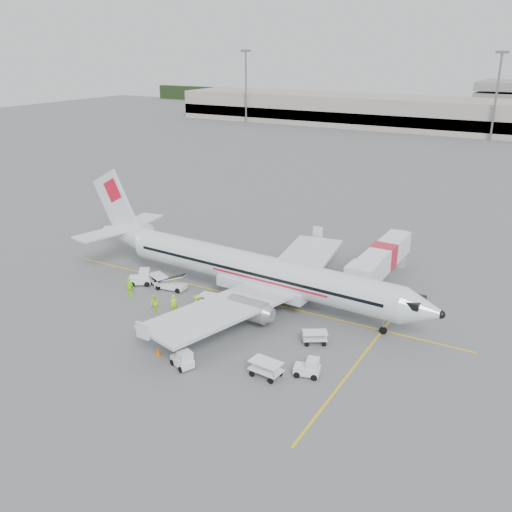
% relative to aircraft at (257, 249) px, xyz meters
% --- Properties ---
extents(ground, '(360.00, 360.00, 0.00)m').
position_rel_aircraft_xyz_m(ground, '(-1.20, -0.16, -5.33)').
color(ground, '#56595B').
extents(stripe_lead, '(44.00, 0.20, 0.01)m').
position_rel_aircraft_xyz_m(stripe_lead, '(-1.20, -0.16, -5.32)').
color(stripe_lead, yellow).
rests_on(stripe_lead, ground).
extents(stripe_cross, '(0.20, 20.00, 0.01)m').
position_rel_aircraft_xyz_m(stripe_cross, '(12.80, -8.16, -5.32)').
color(stripe_cross, yellow).
rests_on(stripe_cross, ground).
extents(terminal_west, '(110.00, 22.00, 9.00)m').
position_rel_aircraft_xyz_m(terminal_west, '(-41.20, 129.84, -0.83)').
color(terminal_west, gray).
rests_on(terminal_west, ground).
extents(treeline, '(300.00, 3.00, 6.00)m').
position_rel_aircraft_xyz_m(treeline, '(-1.20, 174.84, -2.33)').
color(treeline, black).
rests_on(treeline, ground).
extents(mast_west, '(3.20, 1.20, 22.00)m').
position_rel_aircraft_xyz_m(mast_west, '(-71.20, 117.84, 5.67)').
color(mast_west, slate).
rests_on(mast_west, ground).
extents(mast_center, '(3.20, 1.20, 22.00)m').
position_rel_aircraft_xyz_m(mast_center, '(3.80, 117.84, 5.67)').
color(mast_center, slate).
rests_on(mast_center, ground).
extents(aircraft, '(40.30, 32.44, 10.65)m').
position_rel_aircraft_xyz_m(aircraft, '(0.00, 0.00, 0.00)').
color(aircraft, silver).
rests_on(aircraft, ground).
extents(jet_bridge, '(3.12, 16.19, 4.25)m').
position_rel_aircraft_xyz_m(jet_bridge, '(9.33, 10.07, -3.20)').
color(jet_bridge, silver).
rests_on(jet_bridge, ground).
extents(belt_loader, '(4.44, 2.06, 2.32)m').
position_rel_aircraft_xyz_m(belt_loader, '(-9.00, -2.16, -4.16)').
color(belt_loader, silver).
rests_on(belt_loader, ground).
extents(tug_fore, '(2.15, 1.53, 1.50)m').
position_rel_aircraft_xyz_m(tug_fore, '(10.08, -10.10, -4.57)').
color(tug_fore, silver).
rests_on(tug_fore, ground).
extents(tug_mid, '(2.24, 1.82, 1.51)m').
position_rel_aircraft_xyz_m(tug_mid, '(1.10, -13.78, -4.57)').
color(tug_mid, silver).
rests_on(tug_mid, ground).
extents(tug_aft, '(2.57, 2.31, 1.72)m').
position_rel_aircraft_xyz_m(tug_aft, '(-12.55, -2.82, -4.46)').
color(tug_aft, silver).
rests_on(tug_aft, ground).
extents(cart_loaded_a, '(2.42, 1.58, 1.20)m').
position_rel_aircraft_xyz_m(cart_loaded_a, '(-3.07, -3.55, -4.73)').
color(cart_loaded_a, silver).
rests_on(cart_loaded_a, ground).
extents(cart_loaded_b, '(2.71, 2.25, 1.22)m').
position_rel_aircraft_xyz_m(cart_loaded_b, '(-10.59, -2.16, -4.71)').
color(cart_loaded_b, silver).
rests_on(cart_loaded_b, ground).
extents(cart_empty_a, '(2.41, 2.12, 1.08)m').
position_rel_aircraft_xyz_m(cart_empty_a, '(8.54, -5.22, -4.79)').
color(cart_empty_a, silver).
rests_on(cart_empty_a, ground).
extents(cart_empty_b, '(2.59, 1.69, 1.28)m').
position_rel_aircraft_xyz_m(cart_empty_b, '(7.43, -11.76, -4.68)').
color(cart_empty_b, silver).
rests_on(cart_empty_b, ground).
extents(cone_nose, '(0.43, 0.43, 0.70)m').
position_rel_aircraft_xyz_m(cone_nose, '(13.35, 4.22, -4.98)').
color(cone_nose, '#E75502').
rests_on(cone_nose, ground).
extents(cone_port, '(0.37, 0.37, 0.61)m').
position_rel_aircraft_xyz_m(cone_port, '(0.68, 14.63, -5.02)').
color(cone_port, '#E75502').
rests_on(cone_port, ground).
extents(cone_stbd, '(0.43, 0.43, 0.70)m').
position_rel_aircraft_xyz_m(cone_stbd, '(-1.71, -13.30, -4.98)').
color(cone_stbd, '#E75502').
rests_on(cone_stbd, ground).
extents(crew_a, '(0.77, 0.76, 1.79)m').
position_rel_aircraft_xyz_m(crew_a, '(-5.34, -6.44, -4.43)').
color(crew_a, '#90E311').
rests_on(crew_a, ground).
extents(crew_b, '(1.00, 0.88, 1.72)m').
position_rel_aircraft_xyz_m(crew_b, '(-7.02, -7.21, -4.46)').
color(crew_b, '#90E311').
rests_on(crew_b, ground).
extents(crew_c, '(0.68, 1.08, 1.59)m').
position_rel_aircraft_xyz_m(crew_c, '(-3.72, -4.99, -4.53)').
color(crew_c, '#90E311').
rests_on(crew_c, ground).
extents(crew_d, '(1.12, 0.47, 1.92)m').
position_rel_aircraft_xyz_m(crew_d, '(-11.58, -5.51, -4.37)').
color(crew_d, '#90E311').
rests_on(crew_d, ground).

